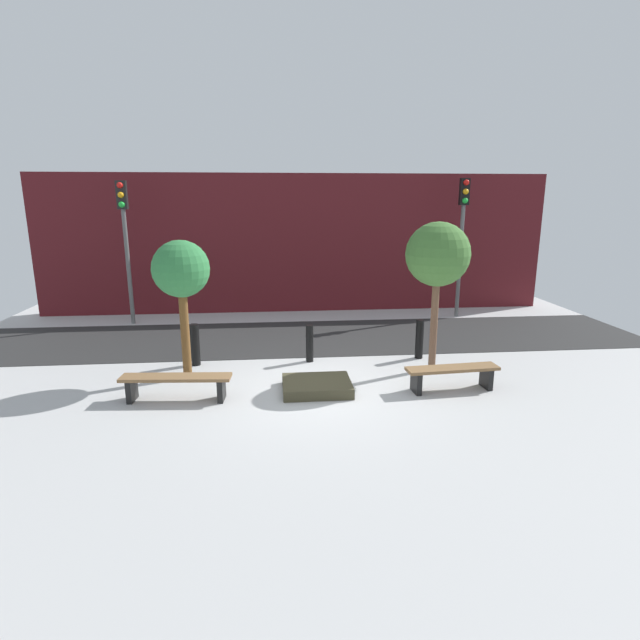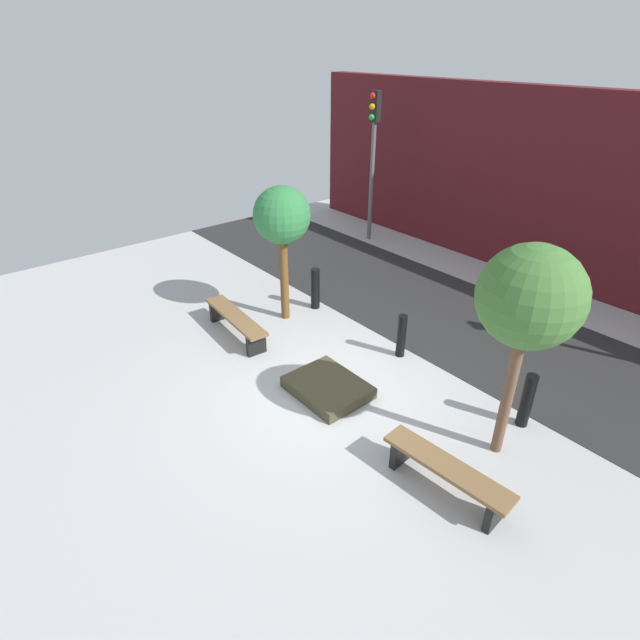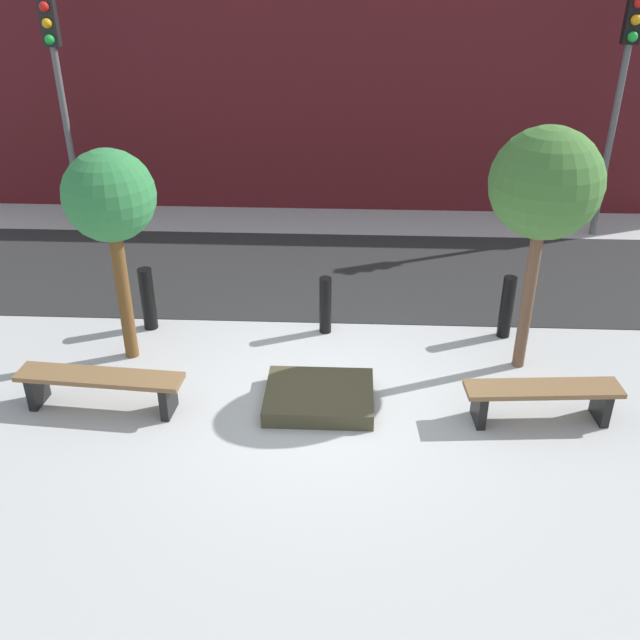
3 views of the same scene
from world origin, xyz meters
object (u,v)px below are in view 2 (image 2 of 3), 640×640
at_px(planter_bed, 328,387).
at_px(bollard_center, 527,401).
at_px(tree_behind_right_bench, 530,299).
at_px(bench_left, 236,321).
at_px(bollard_far_left, 315,288).
at_px(tree_behind_left_bench, 282,218).
at_px(bench_right, 446,472).
at_px(bollard_left, 401,336).
at_px(traffic_light_west, 373,142).

height_order(planter_bed, bollard_center, bollard_center).
relative_size(tree_behind_right_bench, bollard_center, 3.44).
height_order(bench_left, bollard_far_left, bollard_far_left).
height_order(planter_bed, tree_behind_left_bench, tree_behind_left_bench).
height_order(tree_behind_right_bench, bollard_center, tree_behind_right_bench).
relative_size(planter_bed, tree_behind_left_bench, 0.46).
distance_m(bench_right, tree_behind_right_bench, 2.45).
xyz_separation_m(bench_right, bollard_center, (-0.06, 2.00, 0.12)).
height_order(bollard_far_left, bollard_left, bollard_far_left).
height_order(bench_left, bollard_left, bollard_left).
bearing_deg(bench_right, bollard_center, 87.27).
bearing_deg(bench_left, bench_right, 4.43).
height_order(planter_bed, bollard_left, bollard_left).
relative_size(planter_bed, traffic_light_west, 0.32).
bearing_deg(bollard_center, traffic_light_west, 151.69).
xyz_separation_m(bollard_center, traffic_light_west, (-7.48, 4.03, 2.34)).
height_order(bench_right, tree_behind_right_bench, tree_behind_right_bench).
xyz_separation_m(bollard_far_left, bollard_left, (2.54, 0.00, -0.04)).
bearing_deg(bollard_left, planter_bed, -90.00).
xyz_separation_m(bench_left, traffic_light_west, (-2.35, 6.03, 2.46)).
xyz_separation_m(bench_left, bollard_far_left, (0.06, 2.00, 0.12)).
height_order(tree_behind_left_bench, bollard_far_left, tree_behind_left_bench).
distance_m(bench_left, planter_bed, 2.62).
bearing_deg(tree_behind_right_bench, bench_left, -166.79).
bearing_deg(bollard_left, bench_right, -37.59).
bearing_deg(bollard_left, bollard_far_left, 180.00).
height_order(tree_behind_right_bench, traffic_light_west, traffic_light_west).
bearing_deg(tree_behind_left_bench, bench_right, -13.21).
bearing_deg(planter_bed, tree_behind_right_bench, 21.42).
distance_m(bollard_far_left, bollard_left, 2.54).
bearing_deg(bench_right, bench_left, 175.57).
xyz_separation_m(bench_left, bollard_left, (2.60, 2.00, 0.08)).
distance_m(tree_behind_right_bench, bollard_far_left, 5.56).
distance_m(tree_behind_left_bench, bollard_far_left, 1.91).
bearing_deg(tree_behind_left_bench, bollard_left, 16.73).
height_order(tree_behind_right_bench, bollard_left, tree_behind_right_bench).
bearing_deg(bench_left, bollard_left, 42.02).
bearing_deg(tree_behind_right_bench, traffic_light_west, 147.47).
height_order(bench_left, tree_behind_left_bench, tree_behind_left_bench).
height_order(planter_bed, bollard_far_left, bollard_far_left).
bearing_deg(tree_behind_right_bench, bollard_center, 94.33).
bearing_deg(tree_behind_right_bench, bench_right, -90.00).
xyz_separation_m(planter_bed, bollard_left, (0.00, 1.80, 0.32)).
relative_size(tree_behind_left_bench, bollard_left, 3.32).
relative_size(tree_behind_right_bench, bollard_left, 3.70).
distance_m(bollard_far_left, bollard_center, 5.07).
distance_m(planter_bed, bollard_far_left, 3.13).
bearing_deg(bench_right, tree_behind_left_bench, 162.37).
bearing_deg(traffic_light_west, bench_left, -68.74).
relative_size(bench_left, planter_bed, 1.55).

